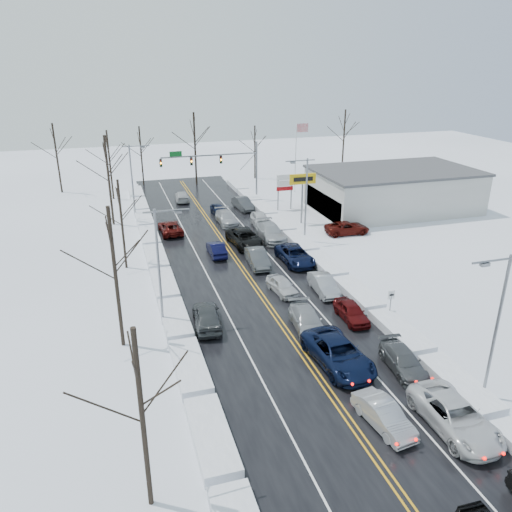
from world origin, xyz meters
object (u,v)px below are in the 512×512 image
object	(u,v)px
tires_plus_sign	(303,182)
oncoming_car_0	(217,255)
traffic_signal_mast	(221,162)
flagpole	(297,152)
dealership_building	(393,190)

from	to	relation	value
tires_plus_sign	oncoming_car_0	bearing A→B (deg)	-148.59
tires_plus_sign	oncoming_car_0	distance (m)	15.03
oncoming_car_0	tires_plus_sign	bearing A→B (deg)	-148.03
tires_plus_sign	traffic_signal_mast	bearing A→B (deg)	120.46
flagpole	dealership_building	distance (m)	15.24
traffic_signal_mast	tires_plus_sign	xyz separation A→B (m)	(7.05, -12.00, -0.49)
traffic_signal_mast	dealership_building	world-z (taller)	traffic_signal_mast
flagpole	oncoming_car_0	xyz separation A→B (m)	(-16.77, -21.39, -5.93)
flagpole	oncoming_car_0	bearing A→B (deg)	-128.09
traffic_signal_mast	oncoming_car_0	distance (m)	20.76
traffic_signal_mast	oncoming_car_0	size ratio (longest dim) A/B	3.20
traffic_signal_mast	dealership_building	bearing A→B (deg)	-25.95
dealership_building	oncoming_car_0	xyz separation A→B (m)	(-25.58, -9.39, -2.66)
tires_plus_sign	dealership_building	world-z (taller)	tires_plus_sign
tires_plus_sign	flagpole	distance (m)	14.79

